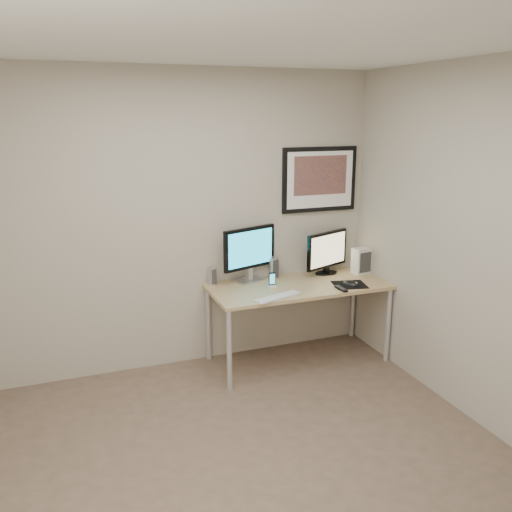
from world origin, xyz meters
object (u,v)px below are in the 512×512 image
(monitor_tv, at_px, (327,252))
(phone_dock, at_px, (272,280))
(framed_art, at_px, (320,179))
(speaker_left, at_px, (212,276))
(keyboard, at_px, (278,297))
(desk, at_px, (299,292))
(speaker_right, at_px, (273,268))
(fan_unit, at_px, (361,261))
(monitor_large, at_px, (249,252))

(monitor_tv, relative_size, phone_dock, 3.76)
(phone_dock, bearing_deg, framed_art, 26.94)
(speaker_left, distance_m, keyboard, 0.68)
(framed_art, xyz_separation_m, monitor_tv, (0.04, -0.12, -0.67))
(monitor_tv, xyz_separation_m, keyboard, (-0.70, -0.47, -0.21))
(monitor_tv, relative_size, keyboard, 1.13)
(desk, relative_size, keyboard, 3.63)
(monitor_tv, xyz_separation_m, phone_dock, (-0.63, -0.18, -0.15))
(speaker_left, distance_m, speaker_right, 0.59)
(framed_art, height_order, fan_unit, framed_art)
(phone_dock, height_order, fan_unit, fan_unit)
(keyboard, bearing_deg, speaker_right, 54.26)
(desk, relative_size, framed_art, 2.13)
(framed_art, distance_m, monitor_tv, 0.68)
(monitor_large, xyz_separation_m, fan_unit, (1.09, -0.14, -0.16))
(monitor_tv, xyz_separation_m, speaker_left, (-1.12, 0.07, -0.14))
(speaker_right, relative_size, phone_dock, 1.51)
(phone_dock, bearing_deg, monitor_tv, 16.07)
(speaker_right, height_order, phone_dock, speaker_right)
(desk, xyz_separation_m, framed_art, (0.35, 0.33, 0.96))
(framed_art, height_order, monitor_large, framed_art)
(monitor_large, xyz_separation_m, phone_dock, (0.13, -0.22, -0.21))
(fan_unit, bearing_deg, keyboard, -167.34)
(desk, relative_size, phone_dock, 12.07)
(keyboard, bearing_deg, speaker_left, 110.03)
(fan_unit, bearing_deg, monitor_tv, 155.30)
(desk, height_order, framed_art, framed_art)
(keyboard, height_order, fan_unit, fan_unit)
(speaker_right, xyz_separation_m, keyboard, (-0.17, -0.52, -0.09))
(monitor_large, height_order, keyboard, monitor_large)
(desk, height_order, phone_dock, phone_dock)
(speaker_left, xyz_separation_m, speaker_right, (0.59, -0.02, 0.02))
(speaker_left, relative_size, keyboard, 0.37)
(phone_dock, relative_size, fan_unit, 0.54)
(fan_unit, bearing_deg, desk, -178.30)
(framed_art, height_order, keyboard, framed_art)
(fan_unit, bearing_deg, monitor_large, 165.49)
(framed_art, distance_m, phone_dock, 1.06)
(monitor_tv, height_order, keyboard, monitor_tv)
(framed_art, distance_m, speaker_left, 1.35)
(framed_art, bearing_deg, monitor_tv, -71.44)
(framed_art, relative_size, phone_dock, 5.66)
(speaker_right, distance_m, fan_unit, 0.86)
(monitor_large, xyz_separation_m, monitor_tv, (0.77, -0.04, -0.06))
(speaker_right, bearing_deg, monitor_tv, -18.63)
(framed_art, relative_size, fan_unit, 3.03)
(speaker_right, distance_m, keyboard, 0.56)
(desk, bearing_deg, framed_art, 43.46)
(monitor_tv, bearing_deg, monitor_large, 155.79)
(monitor_tv, bearing_deg, fan_unit, -38.82)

